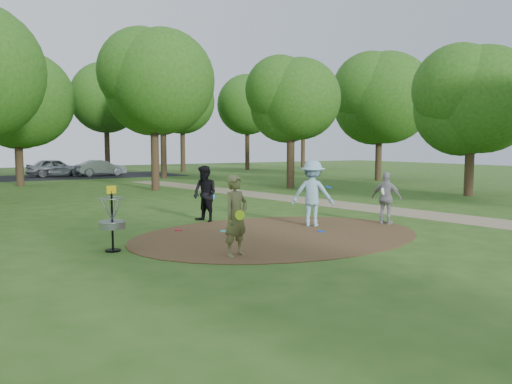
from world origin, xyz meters
TOP-DOWN VIEW (x-y plane):
  - ground at (0.00, 0.00)m, footprint 100.00×100.00m
  - dirt_clearing at (0.00, 0.00)m, footprint 8.40×8.40m
  - footpath at (6.50, 2.00)m, footprint 7.55×39.89m
  - parking_lot at (2.00, 30.00)m, footprint 14.00×8.00m
  - player_observer_with_disc at (-2.31, -1.69)m, footprint 0.77×0.62m
  - player_throwing_with_disc at (1.73, 0.72)m, footprint 1.51×1.47m
  - player_walking_with_disc at (-0.67, 3.25)m, footprint 0.91×1.04m
  - player_waiting_with_disc at (3.94, -0.21)m, footprint 0.75×1.05m
  - disc_ground_cyan at (-1.08, 1.19)m, footprint 0.22×0.22m
  - disc_ground_blue at (1.27, -0.26)m, footprint 0.22×0.22m
  - disc_ground_red at (-2.12, 2.06)m, footprint 0.22×0.22m
  - car_left at (-0.54, 30.46)m, footprint 4.30×2.03m
  - car_right at (2.82, 29.66)m, footprint 3.98×1.69m
  - disc_golf_basket at (-4.50, 0.30)m, footprint 0.63×0.63m
  - tree_ring at (2.78, 9.98)m, footprint 37.26×45.14m

SIDE VIEW (x-z plane):
  - ground at x=0.00m, z-range 0.00..0.00m
  - parking_lot at x=2.00m, z-range 0.00..0.01m
  - footpath at x=6.50m, z-range 0.00..0.01m
  - dirt_clearing at x=0.00m, z-range 0.00..0.02m
  - disc_ground_cyan at x=-1.08m, z-range 0.02..0.04m
  - disc_ground_blue at x=1.27m, z-range 0.02..0.04m
  - disc_ground_red at x=-2.12m, z-range 0.02..0.04m
  - car_right at x=2.82m, z-range 0.00..1.28m
  - car_left at x=-0.54m, z-range 0.00..1.42m
  - player_waiting_with_disc at x=3.94m, z-range 0.00..1.65m
  - disc_golf_basket at x=-4.50m, z-range 0.10..1.64m
  - player_walking_with_disc at x=-0.67m, z-range 0.00..1.82m
  - player_observer_with_disc at x=-2.31m, z-range 0.00..1.82m
  - player_throwing_with_disc at x=1.73m, z-range 0.00..2.02m
  - tree_ring at x=2.78m, z-range 0.82..9.52m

